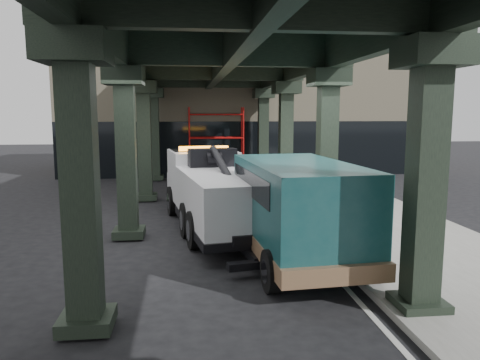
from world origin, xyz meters
TOP-DOWN VIEW (x-y plane):
  - ground at (0.00, 0.00)m, footprint 90.00×90.00m
  - sidewalk at (4.50, 2.00)m, footprint 5.00×40.00m
  - lane_stripe at (1.70, 2.00)m, footprint 0.12×38.00m
  - viaduct at (-0.40, 2.00)m, footprint 7.40×32.00m
  - building at (2.00, 20.00)m, footprint 22.00×10.00m
  - scaffolding at (0.00, 14.64)m, footprint 3.08×0.88m
  - tow_truck at (-0.77, 3.00)m, footprint 3.44×8.37m
  - towed_van at (1.01, -0.58)m, footprint 2.91×6.40m

SIDE VIEW (x-z plane):
  - ground at x=0.00m, z-range 0.00..0.00m
  - lane_stripe at x=1.70m, z-range 0.00..0.01m
  - sidewalk at x=4.50m, z-range 0.00..0.15m
  - tow_truck at x=-0.77m, z-range -0.03..2.64m
  - towed_van at x=1.01m, z-range 0.09..2.62m
  - scaffolding at x=0.00m, z-range 0.11..4.11m
  - building at x=2.00m, z-range 0.00..8.00m
  - viaduct at x=-0.40m, z-range 2.26..8.66m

